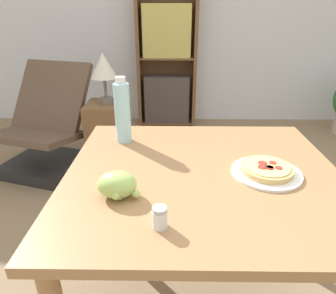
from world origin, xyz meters
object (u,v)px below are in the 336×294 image
at_px(pizza_on_plate, 267,170).
at_px(bookshelf, 167,64).
at_px(drink_bottle, 123,112).
at_px(table_lamp, 104,68).
at_px(salt_shaker, 160,217).
at_px(lounge_chair_near, 45,138).
at_px(side_table, 110,137).
at_px(grape_bunch, 117,185).

height_order(pizza_on_plate, bookshelf, bookshelf).
xyz_separation_m(drink_bottle, bookshelf, (0.15, 2.26, -0.17)).
relative_size(pizza_on_plate, table_lamp, 0.62).
relative_size(pizza_on_plate, salt_shaker, 3.86).
distance_m(lounge_chair_near, side_table, 0.55).
xyz_separation_m(lounge_chair_near, side_table, (0.55, 0.02, 0.01)).
bearing_deg(lounge_chair_near, drink_bottle, -35.26).
bearing_deg(salt_shaker, pizza_on_plate, 38.14).
height_order(bookshelf, side_table, bookshelf).
xyz_separation_m(bookshelf, table_lamp, (-0.47, -1.15, 0.16)).
xyz_separation_m(salt_shaker, side_table, (-0.50, 1.70, -0.49)).
xyz_separation_m(grape_bunch, table_lamp, (-0.36, 1.56, 0.08)).
bearing_deg(lounge_chair_near, bookshelf, 64.93).
height_order(pizza_on_plate, lounge_chair_near, lounge_chair_near).
bearing_deg(side_table, table_lamp, -63.43).
bearing_deg(grape_bunch, drink_bottle, 95.76).
height_order(pizza_on_plate, side_table, pizza_on_plate).
relative_size(drink_bottle, salt_shaker, 4.46).
xyz_separation_m(pizza_on_plate, drink_bottle, (-0.56, 0.29, 0.12)).
distance_m(lounge_chair_near, table_lamp, 0.81).
relative_size(grape_bunch, drink_bottle, 0.47).
bearing_deg(drink_bottle, salt_shaker, -72.54).
bearing_deg(drink_bottle, lounge_chair_near, 128.37).
xyz_separation_m(drink_bottle, lounge_chair_near, (-0.87, 1.10, -0.60)).
distance_m(drink_bottle, lounge_chair_near, 1.53).
height_order(salt_shaker, side_table, salt_shaker).
distance_m(grape_bunch, bookshelf, 2.71).
relative_size(drink_bottle, lounge_chair_near, 0.32).
bearing_deg(lounge_chair_near, grape_bunch, -42.90).
distance_m(salt_shaker, side_table, 1.84).
relative_size(salt_shaker, lounge_chair_near, 0.07).
bearing_deg(drink_bottle, pizza_on_plate, -27.48).
bearing_deg(side_table, lounge_chair_near, -178.44).
height_order(salt_shaker, lounge_chair_near, lounge_chair_near).
xyz_separation_m(lounge_chair_near, bookshelf, (1.03, 1.16, 0.43)).
bearing_deg(grape_bunch, lounge_chair_near, 120.74).
relative_size(bookshelf, side_table, 2.65).
bearing_deg(bookshelf, table_lamp, -112.37).
distance_m(lounge_chair_near, bookshelf, 1.61).
xyz_separation_m(salt_shaker, bookshelf, (-0.03, 2.85, -0.07)).
height_order(grape_bunch, drink_bottle, drink_bottle).
xyz_separation_m(salt_shaker, lounge_chair_near, (-1.06, 1.69, -0.50)).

